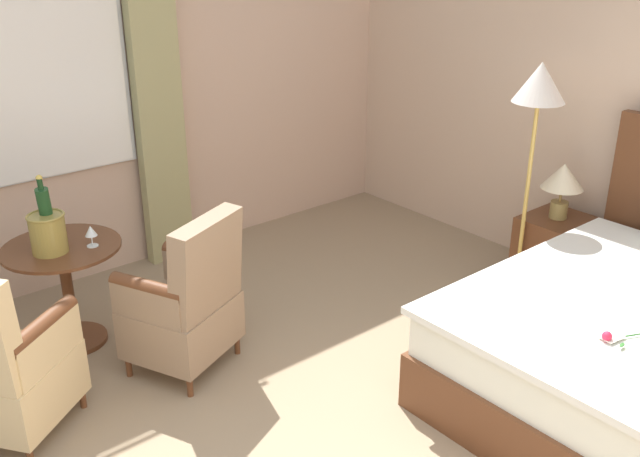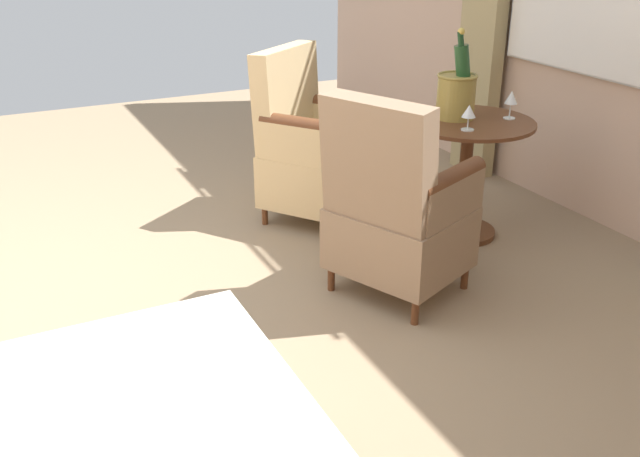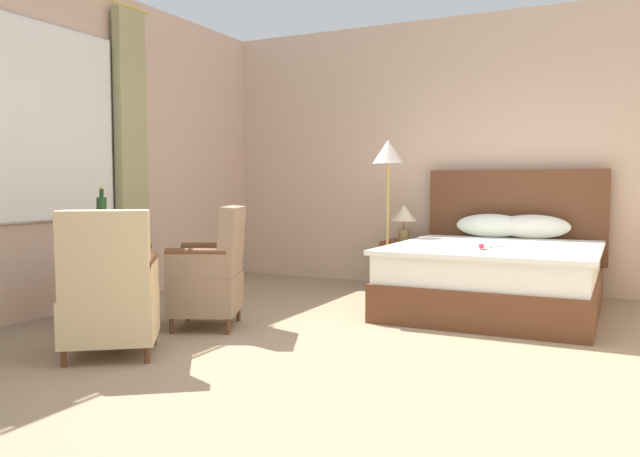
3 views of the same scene
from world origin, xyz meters
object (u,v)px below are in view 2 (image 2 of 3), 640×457
object	(u,v)px
champagne_bucket	(457,91)
armchair_by_window	(396,212)
armchair_facing_bed	(313,150)
wine_glass_near_edge	(511,99)
wine_glass_near_bucket	(469,113)
side_table_round	(466,163)

from	to	relation	value
champagne_bucket	armchair_by_window	bearing A→B (deg)	36.55
champagne_bucket	armchair_by_window	xyz separation A→B (m)	(0.67, 0.50, -0.39)
armchair_facing_bed	armchair_by_window	bearing A→B (deg)	85.80
wine_glass_near_edge	wine_glass_near_bucket	bearing A→B (deg)	13.36
armchair_by_window	armchair_facing_bed	size ratio (longest dim) A/B	0.99
wine_glass_near_edge	armchair_by_window	size ratio (longest dim) A/B	0.15
wine_glass_near_bucket	wine_glass_near_edge	distance (m)	0.35
champagne_bucket	wine_glass_near_bucket	distance (m)	0.24
side_table_round	wine_glass_near_edge	bearing A→B (deg)	163.04
champagne_bucket	side_table_round	bearing A→B (deg)	118.69
side_table_round	armchair_facing_bed	distance (m)	0.89
champagne_bucket	armchair_facing_bed	size ratio (longest dim) A/B	0.48
side_table_round	wine_glass_near_edge	world-z (taller)	wine_glass_near_edge
side_table_round	armchair_facing_bed	bearing A→B (deg)	-43.99
wine_glass_near_bucket	armchair_by_window	world-z (taller)	armchair_by_window
side_table_round	champagne_bucket	size ratio (longest dim) A/B	1.48
side_table_round	wine_glass_near_edge	xyz separation A→B (m)	(-0.22, 0.07, 0.35)
armchair_by_window	side_table_round	bearing A→B (deg)	-149.32
champagne_bucket	wine_glass_near_edge	bearing A→B (deg)	151.21
champagne_bucket	wine_glass_near_bucket	bearing A→B (deg)	69.49
wine_glass_near_bucket	side_table_round	bearing A→B (deg)	-130.31
wine_glass_near_bucket	armchair_facing_bed	distance (m)	0.98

